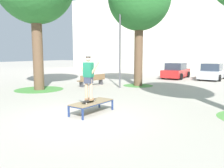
# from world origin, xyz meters

# --- Properties ---
(ground_plane) EXTENTS (120.00, 120.00, 0.00)m
(ground_plane) POSITION_xyz_m (0.00, 0.00, 0.00)
(ground_plane) COLOR #B2AA9E
(building_facade) EXTENTS (36.23, 4.00, 11.43)m
(building_facade) POSITION_xyz_m (-3.94, 26.13, 5.71)
(building_facade) COLOR silver
(building_facade) RESTS_ON ground
(skate_box) EXTENTS (0.85, 1.94, 0.46)m
(skate_box) POSITION_xyz_m (-0.01, 0.58, 0.41)
(skate_box) COLOR navy
(skate_box) RESTS_ON ground
(skateboard) EXTENTS (0.27, 0.81, 0.09)m
(skateboard) POSITION_xyz_m (-0.02, 0.40, 0.54)
(skateboard) COLOR black
(skateboard) RESTS_ON skate_box
(skater) EXTENTS (1.00, 0.31, 1.69)m
(skater) POSITION_xyz_m (-0.02, 0.40, 1.53)
(skater) COLOR tan
(skater) RESTS_ON skateboard
(grass_patch_near_left) EXTENTS (3.15, 3.15, 0.01)m
(grass_patch_near_left) POSITION_xyz_m (-6.64, 3.54, 0.00)
(grass_patch_near_left) COLOR #47893D
(grass_patch_near_left) RESTS_ON ground
(grass_patch_mid_back) EXTENTS (2.21, 2.21, 0.01)m
(grass_patch_mid_back) POSITION_xyz_m (-1.92, 8.76, 0.00)
(grass_patch_mid_back) COLOR #47893D
(grass_patch_mid_back) RESTS_ON ground
(car_red) EXTENTS (1.95, 4.21, 1.50)m
(car_red) POSITION_xyz_m (-1.10, 15.57, 0.69)
(car_red) COLOR red
(car_red) RESTS_ON ground
(car_silver) EXTENTS (2.08, 4.28, 1.50)m
(car_silver) POSITION_xyz_m (2.09, 16.09, 0.69)
(car_silver) COLOR #B7BABF
(car_silver) RESTS_ON ground
(park_bench) EXTENTS (0.88, 2.44, 0.83)m
(park_bench) POSITION_xyz_m (-4.77, 6.85, 0.45)
(park_bench) COLOR brown
(park_bench) RESTS_ON ground
(light_post) EXTENTS (0.36, 0.36, 5.83)m
(light_post) POSITION_xyz_m (-2.54, 7.10, 3.83)
(light_post) COLOR #4C4C51
(light_post) RESTS_ON ground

